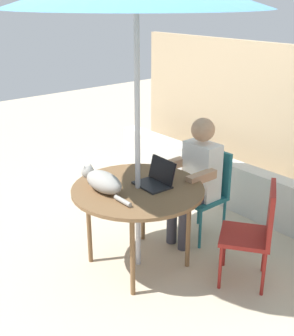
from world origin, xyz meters
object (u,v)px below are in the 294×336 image
at_px(person_seated, 196,174).
at_px(laptop, 157,177).
at_px(chair_empty, 257,228).
at_px(patio_table, 138,194).
at_px(cat, 102,181).
at_px(chair_occupied, 207,187).

distance_m(person_seated, laptop, 0.56).
bearing_deg(person_seated, chair_empty, -9.76).
relative_size(patio_table, cat, 1.71).
xyz_separation_m(chair_occupied, person_seated, (0.00, -0.16, 0.17)).
bearing_deg(chair_empty, cat, -138.97).
xyz_separation_m(chair_occupied, laptop, (0.05, -0.70, 0.30)).
bearing_deg(laptop, chair_occupied, 94.42).
distance_m(laptop, cat, 0.47).
height_order(patio_table, cat, cat).
xyz_separation_m(chair_occupied, chair_empty, (0.81, -0.30, 0.00)).
distance_m(chair_empty, person_seated, 0.84).
relative_size(laptop, cat, 0.48).
relative_size(chair_empty, laptop, 2.80).
bearing_deg(chair_occupied, laptop, -85.58).
distance_m(patio_table, cat, 0.33).
height_order(patio_table, person_seated, person_seated).
distance_m(chair_occupied, person_seated, 0.23).
bearing_deg(chair_empty, laptop, -152.24).
distance_m(patio_table, person_seated, 0.71).
distance_m(chair_occupied, cat, 1.18).
relative_size(chair_occupied, cat, 1.34).
relative_size(chair_occupied, person_seated, 0.72).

